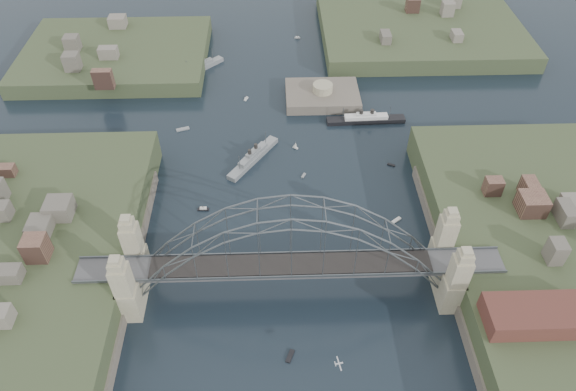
# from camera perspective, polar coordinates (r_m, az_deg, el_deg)

# --- Properties ---
(ground) EXTENTS (500.00, 500.00, 0.00)m
(ground) POSITION_cam_1_polar(r_m,az_deg,el_deg) (110.68, 0.29, -10.25)
(ground) COLOR black
(ground) RESTS_ON ground
(bridge) EXTENTS (84.00, 13.80, 24.60)m
(bridge) POSITION_cam_1_polar(r_m,az_deg,el_deg) (100.93, 0.32, -6.16)
(bridge) COLOR #4D4D4F
(bridge) RESTS_ON ground
(shore_west) EXTENTS (50.50, 90.00, 12.00)m
(shore_west) POSITION_cam_1_polar(r_m,az_deg,el_deg) (122.03, -28.10, -9.20)
(shore_west) COLOR #364326
(shore_west) RESTS_ON ground
(shore_east) EXTENTS (50.50, 90.00, 12.00)m
(shore_east) POSITION_cam_1_polar(r_m,az_deg,el_deg) (124.41, 28.00, -7.87)
(shore_east) COLOR #364326
(shore_east) RESTS_ON ground
(headland_nw) EXTENTS (60.00, 45.00, 9.00)m
(headland_nw) POSITION_cam_1_polar(r_m,az_deg,el_deg) (190.26, -18.09, 13.83)
(headland_nw) COLOR #364326
(headland_nw) RESTS_ON ground
(headland_ne) EXTENTS (70.00, 55.00, 9.50)m
(headland_ne) POSITION_cam_1_polar(r_m,az_deg,el_deg) (202.92, 14.03, 16.71)
(headland_ne) COLOR #364326
(headland_ne) RESTS_ON ground
(fort_island) EXTENTS (22.00, 16.00, 9.40)m
(fort_island) POSITION_cam_1_polar(r_m,az_deg,el_deg) (162.66, 3.72, 10.25)
(fort_island) COLOR #5D5449
(fort_island) RESTS_ON ground
(wharf_shed) EXTENTS (20.00, 8.00, 4.00)m
(wharf_shed) POSITION_cam_1_polar(r_m,az_deg,el_deg) (105.36, 25.84, -11.65)
(wharf_shed) COLOR #592D26
(wharf_shed) RESTS_ON shore_east
(naval_cruiser_near) EXTENTS (13.32, 17.81, 5.93)m
(naval_cruiser_near) POSITION_cam_1_polar(r_m,az_deg,el_deg) (139.08, -3.80, 4.16)
(naval_cruiser_near) COLOR gray
(naval_cruiser_near) RESTS_ON ground
(naval_cruiser_far) EXTENTS (14.32, 14.06, 5.95)m
(naval_cruiser_far) POSITION_cam_1_polar(r_m,az_deg,el_deg) (178.76, -9.48, 13.58)
(naval_cruiser_far) COLOR gray
(naval_cruiser_far) RESTS_ON ground
(ocean_liner) EXTENTS (22.63, 3.79, 5.53)m
(ocean_liner) POSITION_cam_1_polar(r_m,az_deg,el_deg) (154.01, 8.46, 8.20)
(ocean_liner) COLOR black
(ocean_liner) RESTS_ON ground
(aeroplane) EXTENTS (1.53, 2.76, 0.40)m
(aeroplane) POSITION_cam_1_polar(r_m,az_deg,el_deg) (94.39, 5.48, -17.74)
(aeroplane) COLOR silver
(small_boat_a) EXTENTS (2.70, 0.94, 1.43)m
(small_boat_a) POSITION_cam_1_polar(r_m,az_deg,el_deg) (127.21, -9.20, -1.46)
(small_boat_a) COLOR silver
(small_boat_a) RESTS_ON ground
(small_boat_b) EXTENTS (1.38, 1.91, 0.45)m
(small_boat_b) POSITION_cam_1_polar(r_m,az_deg,el_deg) (134.48, 1.70, 2.17)
(small_boat_b) COLOR silver
(small_boat_b) RESTS_ON ground
(small_boat_c) EXTENTS (1.85, 2.87, 0.45)m
(small_boat_c) POSITION_cam_1_polar(r_m,az_deg,el_deg) (102.45, 0.23, -17.08)
(small_boat_c) COLOR silver
(small_boat_c) RESTS_ON ground
(small_boat_d) EXTENTS (2.04, 1.48, 0.45)m
(small_boat_d) POSITION_cam_1_polar(r_m,az_deg,el_deg) (140.25, 11.15, 3.28)
(small_boat_d) COLOR silver
(small_boat_d) RESTS_ON ground
(small_boat_e) EXTENTS (3.87, 2.30, 0.45)m
(small_boat_e) POSITION_cam_1_polar(r_m,az_deg,el_deg) (152.69, -11.37, 7.08)
(small_boat_e) COLOR silver
(small_boat_e) RESTS_ON ground
(small_boat_f) EXTENTS (1.59, 1.56, 2.38)m
(small_boat_f) POSITION_cam_1_polar(r_m,az_deg,el_deg) (142.57, 0.82, 5.49)
(small_boat_f) COLOR silver
(small_boat_f) RESTS_ON ground
(small_boat_h) EXTENTS (1.37, 2.02, 1.43)m
(small_boat_h) POSITION_cam_1_polar(r_m,az_deg,el_deg) (162.61, -4.57, 10.46)
(small_boat_h) COLOR silver
(small_boat_h) RESTS_ON ground
(small_boat_i) EXTENTS (2.55, 2.21, 0.45)m
(small_boat_i) POSITION_cam_1_polar(r_m,az_deg,el_deg) (125.79, 11.70, -2.65)
(small_boat_i) COLOR silver
(small_boat_i) RESTS_ON ground
(small_boat_k) EXTENTS (2.11, 1.00, 1.43)m
(small_boat_k) POSITION_cam_1_polar(r_m,az_deg,el_deg) (195.63, 1.03, 16.77)
(small_boat_k) COLOR silver
(small_boat_k) RESTS_ON ground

